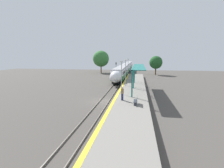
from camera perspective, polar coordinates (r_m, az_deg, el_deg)
ground_plane at (r=26.88m, az=-2.47°, el=-5.67°), size 120.00×120.00×0.00m
rail_left at (r=27.01m, az=-3.98°, el=-5.45°), size 0.08×90.00×0.15m
rail_right at (r=26.74m, az=-0.95°, el=-5.58°), size 0.08×90.00×0.15m
train at (r=68.71m, az=4.47°, el=5.24°), size 2.84×63.10×3.73m
platform_right at (r=26.30m, az=6.25°, el=-4.97°), size 4.75×64.00×0.97m
platform_bench at (r=21.80m, az=7.87°, el=-5.41°), size 0.44×1.64×0.89m
person_waiting at (r=23.55m, az=3.39°, el=-3.03°), size 0.36×0.24×1.82m
railway_signal at (r=54.82m, az=1.33°, el=5.08°), size 0.28×0.28×4.85m
lamppost_near at (r=26.76m, az=3.10°, el=2.87°), size 0.36×0.20×5.20m
lamppost_mid at (r=34.91m, az=4.43°, el=4.34°), size 0.36×0.20×5.20m
lamppost_far at (r=43.08m, az=5.26°, el=5.26°), size 0.36×0.20×5.20m
station_canopy at (r=31.97m, az=8.13°, el=5.29°), size 2.02×16.85×4.08m
background_tree_left at (r=71.26m, az=-3.62°, el=8.23°), size 6.50×6.50×8.93m
background_tree_right at (r=65.40m, az=14.15°, el=6.84°), size 4.66×4.66×6.82m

